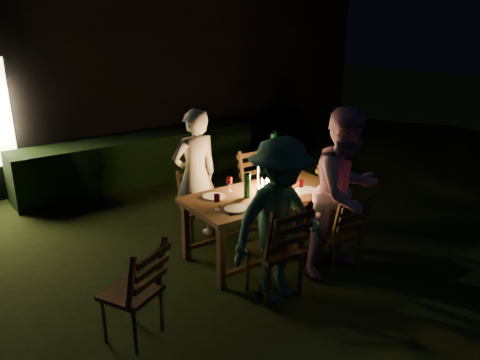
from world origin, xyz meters
TOP-DOWN VIEW (x-y plane):
  - garden_envelope at (-0.01, 6.15)m, footprint 40.00×40.00m
  - dining_table at (-0.48, 0.44)m, footprint 1.87×0.97m
  - chair_near_left at (-0.96, -0.32)m, footprint 0.51×0.55m
  - chair_near_right at (-0.06, -0.34)m, footprint 0.48×0.51m
  - chair_far_left at (-0.91, 1.22)m, footprint 0.47×0.50m
  - chair_far_right at (0.09, 1.20)m, footprint 0.46×0.50m
  - chair_end at (0.75, 0.41)m, footprint 0.46×0.43m
  - chair_spare at (-2.39, -0.12)m, footprint 0.60×0.61m
  - person_house_side at (-0.91, 1.28)m, footprint 0.62×0.42m
  - person_opp_right at (-0.06, -0.39)m, footprint 0.91×0.72m
  - person_opp_left at (-0.96, -0.36)m, footprint 1.09×0.65m
  - lantern at (-0.43, 0.49)m, footprint 0.16×0.16m
  - plate_far_left at (-1.03, 0.68)m, footprint 0.25×0.25m
  - plate_near_left at (-1.04, 0.24)m, footprint 0.25×0.25m
  - plate_far_right at (-0.03, 0.65)m, footprint 0.25×0.25m
  - plate_near_right at (-0.04, 0.21)m, footprint 0.25×0.25m
  - wineglass_a at (-0.77, 0.73)m, footprint 0.06×0.06m
  - wineglass_b at (-1.21, 0.34)m, footprint 0.06×0.06m
  - wineglass_c at (-0.19, 0.15)m, footprint 0.06×0.06m
  - wineglass_d at (0.14, 0.60)m, footprint 0.06×0.06m
  - wineglass_e at (-0.59, 0.15)m, footprint 0.06×0.06m
  - bottle_table at (-0.73, 0.45)m, footprint 0.07×0.07m
  - napkin_left at (-0.64, 0.13)m, footprint 0.18×0.14m
  - napkin_right at (0.06, 0.13)m, footprint 0.18×0.14m
  - phone at (-1.11, 0.16)m, footprint 0.14×0.07m
  - side_table at (0.63, 1.60)m, footprint 0.53×0.53m
  - ice_bucket at (0.63, 1.60)m, footprint 0.30×0.30m
  - bottle_bucket_a at (0.58, 1.56)m, footprint 0.07×0.07m
  - bottle_bucket_b at (0.68, 1.64)m, footprint 0.07×0.07m

SIDE VIEW (x-z plane):
  - chair_far_left at x=-0.91m, z-range -0.18..0.73m
  - chair_end at x=0.75m, z-range -0.18..0.74m
  - chair_near_right at x=-0.06m, z-range -0.19..0.76m
  - chair_spare at x=-2.39m, z-range -0.19..0.79m
  - chair_far_right at x=0.09m, z-range -0.20..0.82m
  - chair_near_left at x=-0.96m, z-range -0.21..0.86m
  - side_table at x=0.63m, z-range 0.27..0.98m
  - dining_table at x=-0.48m, z-range 0.31..1.07m
  - phone at x=-1.11m, z-range 0.77..0.77m
  - napkin_left at x=-0.64m, z-range 0.77..0.78m
  - napkin_right at x=0.06m, z-range 0.77..0.78m
  - plate_far_left at x=-1.03m, z-range 0.77..0.78m
  - plate_near_left at x=-1.04m, z-range 0.77..0.78m
  - plate_far_right at x=-0.03m, z-range 0.77..0.78m
  - plate_near_right at x=-0.04m, z-range 0.77..0.78m
  - ice_bucket at x=0.63m, z-range 0.71..0.93m
  - person_opp_left at x=-0.96m, z-range 0.00..1.66m
  - person_house_side at x=-0.91m, z-range 0.00..1.67m
  - wineglass_a at x=-0.77m, z-range 0.77..0.94m
  - wineglass_b at x=-1.21m, z-range 0.77..0.94m
  - wineglass_c at x=-0.19m, z-range 0.77..0.94m
  - wineglass_d at x=0.14m, z-range 0.77..0.94m
  - wineglass_e at x=-0.59m, z-range 0.77..0.94m
  - bottle_bucket_a at x=0.58m, z-range 0.71..1.03m
  - bottle_bucket_b at x=0.68m, z-range 0.71..1.03m
  - bottle_table at x=-0.73m, z-range 0.77..1.05m
  - person_opp_right at x=-0.06m, z-range 0.00..1.84m
  - lantern at x=-0.43m, z-range 0.75..1.10m
  - garden_envelope at x=-0.01m, z-range -0.02..3.18m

